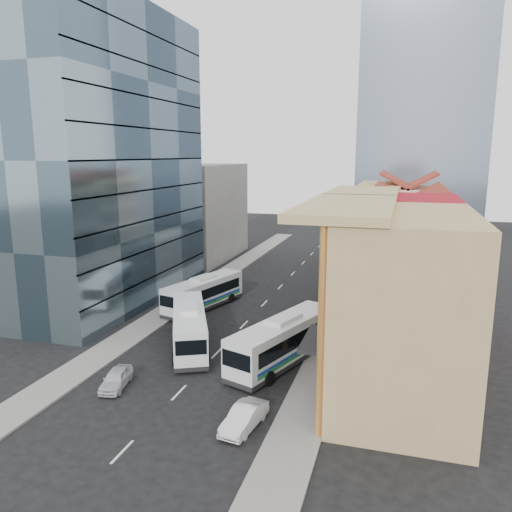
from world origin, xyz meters
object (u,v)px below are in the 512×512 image
(bus_left_near, at_px, (189,326))
(sedan_left, at_px, (116,379))
(shophouse_tan, at_px, (404,307))
(office_tower, at_px, (99,159))
(bus_right, at_px, (283,340))
(sedan_right, at_px, (244,417))
(bus_left_far, at_px, (204,292))

(bus_left_near, distance_m, sedan_left, 8.39)
(shophouse_tan, bearing_deg, sedan_left, -166.33)
(shophouse_tan, xyz_separation_m, office_tower, (-31.00, 14.00, 9.00))
(bus_right, bearing_deg, shophouse_tan, 1.95)
(office_tower, distance_m, sedan_left, 26.58)
(sedan_right, bearing_deg, bus_left_near, 136.70)
(bus_left_far, bearing_deg, bus_right, -28.95)
(shophouse_tan, relative_size, sedan_right, 3.50)
(bus_left_near, xyz_separation_m, bus_left_far, (-2.88, 10.03, -0.07))
(bus_left_near, bearing_deg, shophouse_tan, -37.81)
(bus_right, distance_m, sedan_right, 9.66)
(office_tower, height_order, sedan_left, office_tower)
(bus_right, relative_size, sedan_right, 2.88)
(bus_right, xyz_separation_m, sedan_right, (0.00, -9.58, -1.19))
(bus_left_near, xyz_separation_m, bus_right, (8.12, -0.95, 0.08))
(bus_left_far, height_order, bus_right, bus_right)
(sedan_right, bearing_deg, bus_left_far, 127.23)
(sedan_left, bearing_deg, shophouse_tan, 1.82)
(shophouse_tan, distance_m, bus_left_near, 17.53)
(shophouse_tan, distance_m, sedan_right, 12.18)
(office_tower, xyz_separation_m, sedan_left, (12.59, -18.48, -14.38))
(office_tower, height_order, sedan_right, office_tower)
(shophouse_tan, xyz_separation_m, sedan_left, (-18.41, -4.48, -5.38))
(bus_right, distance_m, sedan_left, 12.29)
(shophouse_tan, xyz_separation_m, sedan_right, (-8.50, -6.89, -5.34))
(bus_left_far, relative_size, sedan_left, 2.89)
(bus_left_far, height_order, sedan_right, bus_left_far)
(bus_left_far, bearing_deg, office_tower, -165.67)
(bus_right, bearing_deg, sedan_left, -124.61)
(shophouse_tan, bearing_deg, office_tower, 155.70)
(bus_left_near, distance_m, bus_left_far, 10.43)
(office_tower, height_order, bus_left_far, office_tower)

